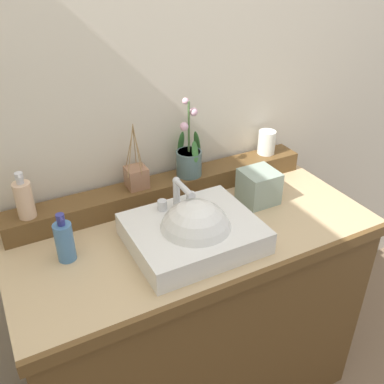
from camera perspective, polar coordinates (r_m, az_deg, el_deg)
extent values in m
cube|color=beige|center=(1.70, -6.54, 13.28)|extent=(3.21, 0.20, 2.56)
cube|color=brown|center=(1.85, 0.11, -16.59)|extent=(1.26, 0.58, 0.86)
cube|color=tan|center=(1.55, 0.12, -5.33)|extent=(1.29, 0.61, 0.04)
cube|color=brown|center=(1.35, 6.30, -12.07)|extent=(1.29, 0.02, 0.04)
cube|color=brown|center=(1.69, -3.58, 0.42)|extent=(1.21, 0.12, 0.08)
cube|color=white|center=(1.44, 0.15, -5.45)|extent=(0.42, 0.35, 0.08)
sphere|color=white|center=(1.43, 0.48, -5.71)|extent=(0.24, 0.24, 0.24)
cylinder|color=silver|center=(1.48, -2.05, -0.17)|extent=(0.02, 0.02, 0.10)
cylinder|color=silver|center=(1.42, -1.12, 0.55)|extent=(0.02, 0.11, 0.02)
sphere|color=silver|center=(1.46, -2.09, 1.51)|extent=(0.03, 0.03, 0.03)
cylinder|color=silver|center=(1.48, -3.94, -1.74)|extent=(0.03, 0.03, 0.04)
cylinder|color=silver|center=(1.52, -0.17, -0.70)|extent=(0.03, 0.03, 0.04)
cylinder|color=#4F6869|center=(1.68, -0.40, 3.82)|extent=(0.10, 0.10, 0.10)
cylinder|color=tan|center=(1.66, -0.41, 5.17)|extent=(0.09, 0.09, 0.01)
cylinder|color=#476B38|center=(1.62, -0.42, 8.51)|extent=(0.01, 0.01, 0.20)
ellipsoid|color=#387033|center=(1.62, 0.41, 5.30)|extent=(0.03, 0.03, 0.08)
ellipsoid|color=#387033|center=(1.69, -1.47, 6.44)|extent=(0.03, 0.03, 0.11)
ellipsoid|color=#387033|center=(1.69, 0.67, 6.46)|extent=(0.04, 0.04, 0.11)
sphere|color=#E5AEC7|center=(1.60, -1.04, 8.61)|extent=(0.03, 0.03, 0.03)
sphere|color=#E5AEC7|center=(1.61, 0.19, 10.50)|extent=(0.03, 0.03, 0.03)
sphere|color=#E5AEC7|center=(1.59, -0.86, 11.89)|extent=(0.02, 0.02, 0.02)
cylinder|color=beige|center=(1.52, -21.19, -1.01)|extent=(0.06, 0.06, 0.13)
cylinder|color=silver|center=(1.49, -21.71, 1.36)|extent=(0.02, 0.02, 0.02)
cylinder|color=silver|center=(1.48, -21.85, 1.99)|extent=(0.03, 0.03, 0.02)
cylinder|color=silver|center=(1.46, -21.78, 1.86)|extent=(0.01, 0.03, 0.01)
cylinder|color=white|center=(1.88, 9.80, 6.46)|extent=(0.07, 0.07, 0.10)
cube|color=#986A4E|center=(1.62, -7.31, 1.94)|extent=(0.08, 0.08, 0.08)
cylinder|color=#9E7A4C|center=(1.57, -7.12, 5.62)|extent=(0.03, 0.00, 0.16)
cylinder|color=#9E7A4C|center=(1.58, -7.56, 5.94)|extent=(0.02, 0.04, 0.17)
cylinder|color=#9E7A4C|center=(1.57, -8.27, 5.54)|extent=(0.03, 0.03, 0.16)
cylinder|color=#9E7A4C|center=(1.54, -8.13, 5.24)|extent=(0.05, 0.04, 0.18)
cylinder|color=#9E7A4C|center=(1.55, -7.21, 5.54)|extent=(0.01, 0.04, 0.18)
cylinder|color=teal|center=(1.42, -16.41, -6.34)|extent=(0.06, 0.06, 0.13)
cylinder|color=navy|center=(1.38, -16.86, -3.85)|extent=(0.02, 0.02, 0.02)
cylinder|color=navy|center=(1.37, -16.98, -3.19)|extent=(0.03, 0.03, 0.02)
cylinder|color=navy|center=(1.35, -16.85, -3.39)|extent=(0.01, 0.03, 0.01)
cube|color=#91A494|center=(1.67, 8.77, 0.73)|extent=(0.13, 0.13, 0.13)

